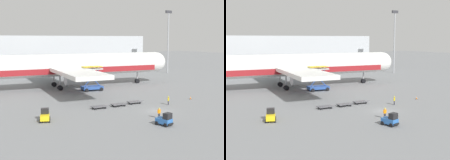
% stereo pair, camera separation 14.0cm
% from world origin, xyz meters
% --- Properties ---
extents(ground_plane, '(400.00, 400.00, 0.00)m').
position_xyz_m(ground_plane, '(0.00, 0.00, 0.00)').
color(ground_plane, slate).
extents(terminal_building, '(90.00, 18.20, 14.00)m').
position_xyz_m(terminal_building, '(3.09, 75.46, 6.99)').
color(terminal_building, '#B2B7BC').
rests_on(terminal_building, ground_plane).
extents(light_mast, '(2.80, 0.50, 23.35)m').
position_xyz_m(light_mast, '(44.64, 46.68, 13.51)').
color(light_mast, '#9EA0A5').
rests_on(light_mast, ground_plane).
extents(airplane_main, '(57.88, 48.65, 17.00)m').
position_xyz_m(airplane_main, '(-2.36, 33.21, 5.84)').
color(airplane_main, white).
rests_on(airplane_main, ground_plane).
extents(scissor_lift_loader, '(5.57, 4.00, 6.07)m').
position_xyz_m(scissor_lift_loader, '(0.52, 25.90, 2.27)').
color(scissor_lift_loader, '#284C99').
rests_on(scissor_lift_loader, ground_plane).
extents(baggage_tug_foreground, '(2.06, 2.68, 2.00)m').
position_xyz_m(baggage_tug_foreground, '(-5.41, -7.87, 0.88)').
color(baggage_tug_foreground, '#2D66B7').
rests_on(baggage_tug_foreground, ground_plane).
extents(baggage_tug_mid, '(2.34, 2.78, 2.00)m').
position_xyz_m(baggage_tug_mid, '(-19.83, 4.16, 0.88)').
color(baggage_tug_mid, yellow).
rests_on(baggage_tug_mid, ground_plane).
extents(baggage_dolly_lead, '(3.76, 1.76, 0.48)m').
position_xyz_m(baggage_dolly_lead, '(-8.13, 7.29, 0.39)').
color(baggage_dolly_lead, '#56565B').
rests_on(baggage_dolly_lead, ground_plane).
extents(baggage_dolly_second, '(3.76, 1.76, 0.48)m').
position_xyz_m(baggage_dolly_second, '(-3.91, 7.05, 0.39)').
color(baggage_dolly_second, '#56565B').
rests_on(baggage_dolly_second, ground_plane).
extents(baggage_dolly_third, '(3.76, 1.76, 0.48)m').
position_xyz_m(baggage_dolly_third, '(0.10, 7.38, 0.39)').
color(baggage_dolly_third, '#56565B').
rests_on(baggage_dolly_third, ground_plane).
extents(ground_crew_near, '(0.55, 0.31, 1.78)m').
position_xyz_m(ground_crew_near, '(-3.38, -4.20, 1.05)').
color(ground_crew_near, black).
rests_on(ground_crew_near, ground_plane).
extents(ground_crew_far, '(0.48, 0.39, 1.73)m').
position_xyz_m(ground_crew_far, '(5.11, 2.88, 1.01)').
color(ground_crew_far, black).
rests_on(ground_crew_far, ground_plane).
extents(traffic_cone_near, '(0.40, 0.40, 0.66)m').
position_xyz_m(traffic_cone_near, '(13.22, 4.70, 0.32)').
color(traffic_cone_near, black).
rests_on(traffic_cone_near, ground_plane).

